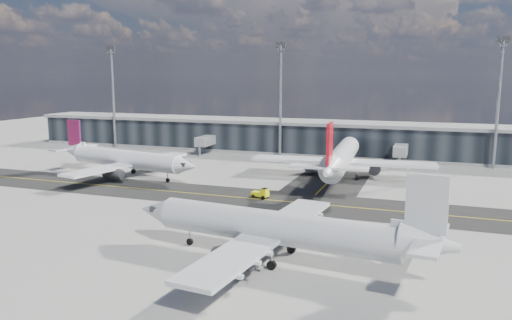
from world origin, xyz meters
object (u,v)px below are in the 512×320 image
Objects in this scene: airliner_redtail at (341,158)px; service_van at (381,162)px; baggage_tug at (262,193)px; airliner_af at (124,159)px; airliner_near at (279,229)px.

service_van is at bearing 68.20° from airliner_redtail.
airliner_redtail reaches higher than baggage_tug.
airliner_af is 0.84× the size of airliner_redtail.
airliner_near is at bearing -118.58° from service_van.
airliner_near is at bearing 34.68° from baggage_tug.
baggage_tug is (-9.77, -20.85, -3.38)m from airliner_redtail.
baggage_tug is (-11.24, 26.58, -2.82)m from airliner_near.
airliner_near reaches higher than baggage_tug.
airliner_af is 0.97× the size of airliner_near.
airliner_redtail is 23.27m from baggage_tug.
baggage_tug is 42.42m from service_van.
airliner_near is 7.75× the size of service_van.
airliner_redtail is at bearing -132.78° from service_van.
airliner_redtail reaches higher than airliner_near.
service_van is at bearing 169.82° from baggage_tug.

